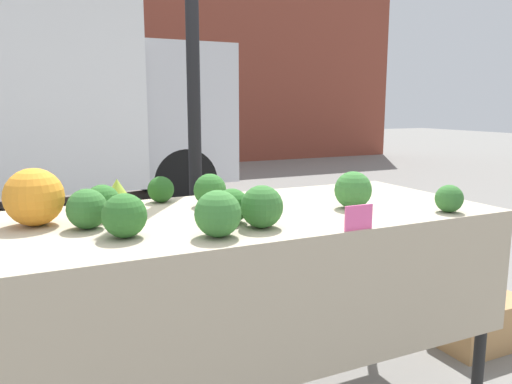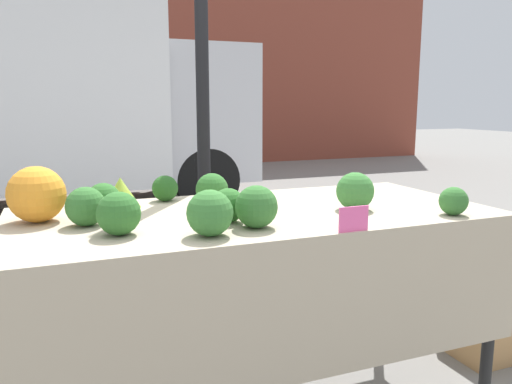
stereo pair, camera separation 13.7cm
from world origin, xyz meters
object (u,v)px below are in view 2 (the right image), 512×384
at_px(orange_cauliflower, 37,194).
at_px(price_sign, 354,219).
at_px(parked_truck, 33,93).
at_px(produce_crate, 493,328).

xyz_separation_m(orange_cauliflower, price_sign, (1.02, -0.55, -0.06)).
bearing_deg(parked_truck, orange_cauliflower, -87.91).
bearing_deg(parked_truck, produce_crate, -64.00).
relative_size(parked_truck, price_sign, 43.23).
relative_size(parked_truck, produce_crate, 9.98).
distance_m(orange_cauliflower, price_sign, 1.16).
bearing_deg(orange_cauliflower, produce_crate, -2.59).
height_order(parked_truck, orange_cauliflower, parked_truck).
relative_size(orange_cauliflower, produce_crate, 0.42).
xyz_separation_m(parked_truck, orange_cauliflower, (0.18, -4.82, -0.46)).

